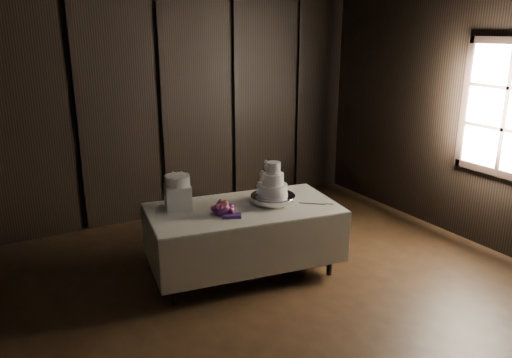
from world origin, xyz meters
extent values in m
cube|color=black|center=(0.00, 0.00, -0.02)|extent=(6.04, 7.04, 0.04)
cube|color=black|center=(0.00, 3.52, 1.50)|extent=(6.04, 0.04, 3.04)
cube|color=black|center=(2.97, 0.50, 1.70)|extent=(0.06, 1.16, 1.56)
cube|color=beige|center=(0.11, 1.40, 0.76)|extent=(2.11, 1.31, 0.01)
cube|color=white|center=(0.11, 1.40, 0.35)|extent=(1.94, 1.17, 0.71)
cylinder|color=silver|center=(0.45, 1.36, 0.81)|extent=(0.53, 0.53, 0.09)
cylinder|color=white|center=(0.45, 1.36, 0.91)|extent=(0.31, 0.31, 0.12)
cylinder|color=white|center=(0.45, 1.36, 1.03)|extent=(0.22, 0.22, 0.12)
cylinder|color=white|center=(0.45, 1.36, 1.16)|extent=(0.15, 0.15, 0.12)
cube|color=white|center=(-0.50, 1.72, 0.89)|extent=(0.31, 0.31, 0.25)
cylinder|color=white|center=(-0.50, 1.72, 1.06)|extent=(0.30, 0.30, 0.11)
cube|color=silver|center=(0.79, 1.12, 0.77)|extent=(0.30, 0.25, 0.01)
camera|label=1|loc=(-2.21, -2.96, 2.58)|focal=35.00mm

